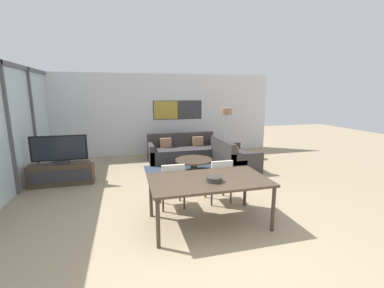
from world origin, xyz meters
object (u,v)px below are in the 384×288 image
at_px(sofa_side, 232,159).
at_px(dining_table, 209,183).
at_px(fruit_bowl, 214,179).
at_px(floor_lamp, 226,115).
at_px(coffee_table, 194,162).
at_px(dining_chair_centre, 219,178).
at_px(television, 59,150).
at_px(tv_console, 62,174).
at_px(sofa_main, 183,151).
at_px(dining_chair_left, 172,182).

xyz_separation_m(sofa_side, dining_table, (-1.69, -2.91, 0.44)).
xyz_separation_m(sofa_side, fruit_bowl, (-1.65, -3.04, 0.55)).
height_order(fruit_bowl, floor_lamp, floor_lamp).
relative_size(coffee_table, dining_chair_centre, 1.15).
xyz_separation_m(television, dining_chair_centre, (3.26, -1.89, -0.34)).
xyz_separation_m(coffee_table, dining_chair_centre, (-0.03, -2.05, 0.24)).
relative_size(tv_console, sofa_main, 0.64).
bearing_deg(fruit_bowl, tv_console, 135.47).
bearing_deg(dining_chair_centre, floor_lamp, 66.14).
distance_m(dining_chair_left, dining_chair_centre, 0.95).
relative_size(dining_table, dining_chair_centre, 2.17).
xyz_separation_m(tv_console, sofa_main, (3.30, 1.53, 0.02)).
height_order(television, sofa_main, television).
distance_m(dining_table, floor_lamp, 4.76).
xyz_separation_m(television, dining_chair_left, (2.32, -1.92, -0.34)).
relative_size(dining_chair_centre, floor_lamp, 0.53).
relative_size(dining_chair_left, dining_chair_centre, 1.00).
xyz_separation_m(sofa_side, coffee_table, (-1.19, -0.10, -0.00)).
height_order(television, floor_lamp, floor_lamp).
bearing_deg(television, sofa_side, 3.25).
relative_size(fruit_bowl, floor_lamp, 0.16).
height_order(tv_console, sofa_side, sofa_side).
bearing_deg(floor_lamp, fruit_bowl, -114.26).
distance_m(dining_chair_left, fruit_bowl, 1.06).
xyz_separation_m(tv_console, fruit_bowl, (2.83, -2.79, 0.57)).
relative_size(sofa_main, dining_table, 1.16).
distance_m(television, fruit_bowl, 3.97).
bearing_deg(floor_lamp, sofa_main, -177.38).
bearing_deg(sofa_side, tv_console, 93.26).
height_order(sofa_side, coffee_table, sofa_side).
height_order(sofa_side, fruit_bowl, fruit_bowl).
xyz_separation_m(dining_chair_centre, fruit_bowl, (-0.43, -0.89, 0.31)).
bearing_deg(sofa_main, television, -155.06).
relative_size(television, dining_chair_left, 1.39).
relative_size(television, fruit_bowl, 4.76).
xyz_separation_m(dining_chair_left, fruit_bowl, (0.52, -0.87, 0.31)).
xyz_separation_m(tv_console, television, (-0.00, 0.00, 0.59)).
height_order(sofa_main, coffee_table, sofa_main).
xyz_separation_m(tv_console, dining_chair_centre, (3.26, -1.89, 0.25)).
distance_m(television, floor_lamp, 5.10).
xyz_separation_m(television, coffee_table, (3.30, 0.16, -0.58)).
height_order(sofa_main, sofa_side, same).
relative_size(sofa_side, dining_chair_left, 1.78).
distance_m(television, coffee_table, 3.35).
bearing_deg(television, dining_chair_centre, -30.13).
bearing_deg(sofa_main, fruit_bowl, -96.12).
bearing_deg(tv_console, floor_lamp, 18.43).
xyz_separation_m(coffee_table, dining_table, (-0.51, -2.81, 0.44)).
height_order(sofa_side, dining_table, sofa_side).
bearing_deg(sofa_side, dining_chair_left, 135.07).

